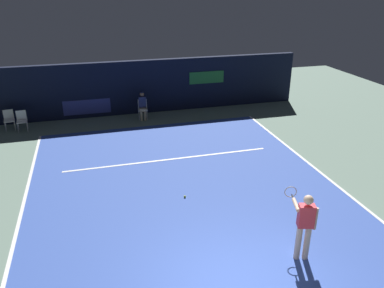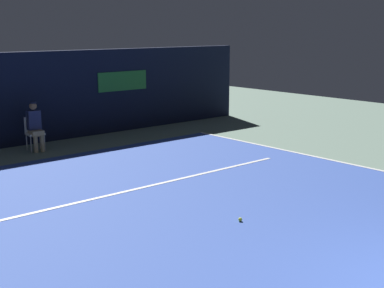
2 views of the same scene
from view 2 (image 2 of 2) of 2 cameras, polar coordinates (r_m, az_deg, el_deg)
ground_plane at (r=10.16m, az=2.38°, el=-6.83°), size 30.74×30.74×0.00m
court_surface at (r=10.16m, az=2.38°, el=-6.80°), size 9.72×11.42×0.01m
line_sideline_left at (r=13.79m, az=17.06°, el=-2.22°), size 0.10×11.42×0.01m
line_service at (r=11.62m, az=-4.43°, el=-4.34°), size 7.58×0.10×0.01m
back_wall at (r=16.28m, az=-16.81°, el=4.51°), size 15.90×0.33×2.60m
line_judge_on_chair at (r=15.36m, az=-15.91°, el=1.83°), size 0.48×0.56×1.32m
tennis_ball at (r=9.58m, az=5.00°, el=-7.77°), size 0.07×0.07×0.07m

